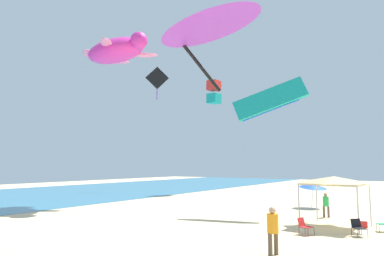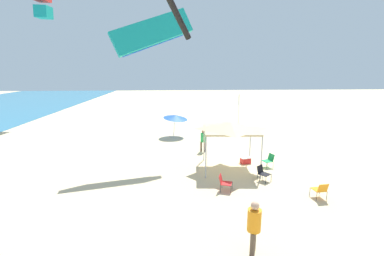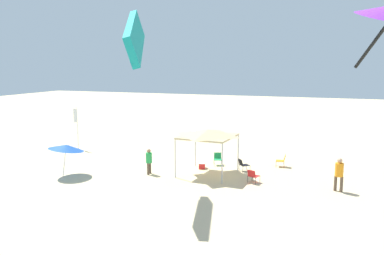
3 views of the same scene
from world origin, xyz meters
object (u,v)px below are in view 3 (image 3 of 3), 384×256
(folding_chair_near_cooler, at_px, (282,160))
(folding_chair_left_of_tent, at_px, (253,175))
(beach_umbrella, at_px, (66,147))
(folding_chair_facing_ocean, at_px, (218,158))
(folding_chair_right_of_tent, at_px, (243,164))
(person_far_stroller, at_px, (339,172))
(person_near_umbrella, at_px, (149,159))
(banner_flag, at_px, (77,124))
(canopy_tent, at_px, (208,134))
(cooler_box, at_px, (202,165))
(kite_parafoil_teal, at_px, (135,38))

(folding_chair_near_cooler, xyz_separation_m, folding_chair_left_of_tent, (1.11, 4.31, 0.00))
(beach_umbrella, relative_size, folding_chair_facing_ocean, 2.68)
(folding_chair_right_of_tent, height_order, person_far_stroller, person_far_stroller)
(folding_chair_right_of_tent, bearing_deg, person_near_umbrella, 77.70)
(banner_flag, xyz_separation_m, person_far_stroller, (-19.93, 4.12, -0.96))
(person_far_stroller, bearing_deg, folding_chair_near_cooler, -27.88)
(canopy_tent, distance_m, folding_chair_right_of_tent, 3.21)
(cooler_box, bearing_deg, kite_parafoil_teal, 74.10)
(kite_parafoil_teal, bearing_deg, folding_chair_left_of_tent, 100.00)
(folding_chair_left_of_tent, distance_m, person_far_stroller, 4.70)
(person_far_stroller, bearing_deg, folding_chair_facing_ocean, -0.66)
(folding_chair_near_cooler, height_order, cooler_box, folding_chair_near_cooler)
(beach_umbrella, bearing_deg, cooler_box, -148.56)
(banner_flag, bearing_deg, kite_parafoil_teal, 140.81)
(beach_umbrella, xyz_separation_m, folding_chair_near_cooler, (-12.24, -6.71, -1.31))
(canopy_tent, bearing_deg, person_near_umbrella, 20.35)
(folding_chair_left_of_tent, distance_m, cooler_box, 4.36)
(person_near_umbrella, height_order, kite_parafoil_teal, kite_parafoil_teal)
(beach_umbrella, relative_size, banner_flag, 0.64)
(folding_chair_near_cooler, height_order, folding_chair_left_of_tent, same)
(cooler_box, bearing_deg, banner_flag, -10.71)
(canopy_tent, distance_m, banner_flag, 12.68)
(folding_chair_facing_ocean, xyz_separation_m, person_far_stroller, (-7.77, 3.22, 0.62))
(canopy_tent, relative_size, beach_umbrella, 1.52)
(banner_flag, bearing_deg, beach_umbrella, 121.93)
(folding_chair_left_of_tent, relative_size, banner_flag, 0.24)
(beach_umbrella, distance_m, folding_chair_right_of_tent, 11.16)
(folding_chair_near_cooler, xyz_separation_m, cooler_box, (4.93, 2.24, -0.27))
(cooler_box, bearing_deg, folding_chair_left_of_tent, 151.54)
(folding_chair_right_of_tent, bearing_deg, cooler_box, 56.02)
(folding_chair_facing_ocean, distance_m, person_far_stroller, 8.43)
(folding_chair_facing_ocean, bearing_deg, person_near_umbrella, -152.61)
(banner_flag, height_order, kite_parafoil_teal, kite_parafoil_teal)
(folding_chair_near_cooler, height_order, person_far_stroller, person_far_stroller)
(beach_umbrella, height_order, person_near_umbrella, beach_umbrella)
(folding_chair_facing_ocean, relative_size, banner_flag, 0.24)
(person_far_stroller, bearing_deg, cooler_box, 8.86)
(cooler_box, distance_m, person_far_stroller, 8.75)
(beach_umbrella, bearing_deg, folding_chair_near_cooler, -151.26)
(kite_parafoil_teal, bearing_deg, folding_chair_near_cooler, 116.39)
(folding_chair_left_of_tent, bearing_deg, folding_chair_right_of_tent, -45.86)
(person_far_stroller, bearing_deg, folding_chair_left_of_tent, 23.28)
(folding_chair_left_of_tent, height_order, person_far_stroller, person_far_stroller)
(canopy_tent, height_order, cooler_box, canopy_tent)
(canopy_tent, bearing_deg, cooler_box, -56.93)
(folding_chair_left_of_tent, bearing_deg, cooler_box, -9.93)
(folding_chair_facing_ocean, relative_size, person_near_umbrella, 0.50)
(cooler_box, bearing_deg, person_near_umbrella, 42.61)
(folding_chair_left_of_tent, height_order, person_near_umbrella, person_near_umbrella)
(folding_chair_facing_ocean, xyz_separation_m, banner_flag, (12.16, -0.90, 1.57))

